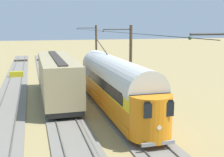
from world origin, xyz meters
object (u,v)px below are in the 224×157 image
at_px(catenary_pole_foreground, 96,48).
at_px(catenary_pole_mid_near, 130,60).
at_px(vintage_streetcar, 115,83).
at_px(track_end_bumper, 16,75).
at_px(coach_adjacent, 57,77).

relative_size(catenary_pole_foreground, catenary_pole_mid_near, 1.00).
distance_m(vintage_streetcar, catenary_pole_mid_near, 4.74).
relative_size(catenary_pole_foreground, track_end_bumper, 3.81).
bearing_deg(track_end_bumper, vintage_streetcar, 115.44).
xyz_separation_m(catenary_pole_mid_near, track_end_bumper, (11.02, -13.98, -3.19)).
bearing_deg(coach_adjacent, catenary_pole_mid_near, 173.73).
bearing_deg(track_end_bumper, catenary_pole_mid_near, 128.24).
xyz_separation_m(catenary_pole_foreground, track_end_bumper, (11.02, 0.96, -3.19)).
relative_size(coach_adjacent, catenary_pole_foreground, 1.95).
bearing_deg(catenary_pole_mid_near, vintage_streetcar, 55.31).
xyz_separation_m(coach_adjacent, catenary_pole_mid_near, (-6.80, 0.75, 1.43)).
height_order(vintage_streetcar, coach_adjacent, vintage_streetcar).
bearing_deg(catenary_pole_mid_near, catenary_pole_foreground, -90.00).
height_order(vintage_streetcar, catenary_pole_foreground, catenary_pole_foreground).
xyz_separation_m(vintage_streetcar, coach_adjacent, (4.21, -4.49, -0.10)).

